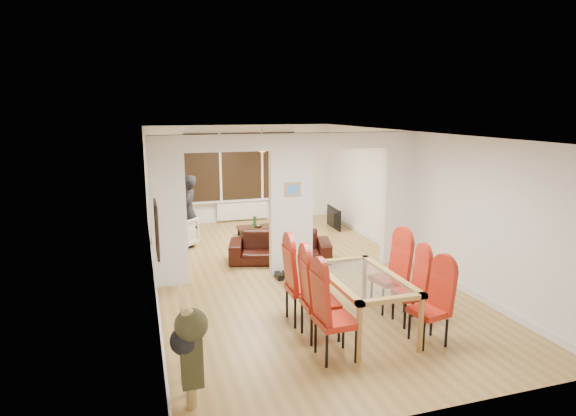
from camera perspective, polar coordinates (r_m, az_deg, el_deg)
name	(u,v)px	position (r m, az deg, el deg)	size (l,w,h in m)	color
floor	(291,272)	(9.17, 0.36, -7.57)	(5.00, 9.00, 0.01)	#9E7B3F
room_walls	(291,204)	(8.83, 0.37, 0.42)	(5.00, 9.00, 2.60)	silver
divider_wall	(291,204)	(8.83, 0.37, 0.42)	(5.00, 0.18, 2.60)	white
bay_window_blinds	(241,166)	(13.05, -5.56, 4.94)	(3.00, 0.08, 1.80)	black
radiator	(242,210)	(13.21, -5.42, -0.26)	(1.40, 0.08, 0.50)	white
pendant_light	(262,145)	(11.95, -3.07, 7.48)	(0.36, 0.36, 0.36)	orange
stair_newel	(185,336)	(5.64, -12.09, -14.65)	(0.40, 1.20, 1.10)	tan
wall_poster	(157,229)	(6.03, -15.32, -2.44)	(0.04, 0.52, 0.67)	gray
pillar_photo	(293,189)	(8.68, 0.57, 2.24)	(0.30, 0.03, 0.25)	#4C8CD8
dining_table	(362,303)	(6.85, 8.77, -11.06)	(0.95, 1.69, 0.79)	olive
dining_chair_la	(336,314)	(6.02, 5.71, -12.41)	(0.46, 0.46, 1.15)	#A22010
dining_chair_lb	(321,297)	(6.50, 3.88, -10.45)	(0.46, 0.46, 1.16)	#A22010
dining_chair_lc	(304,283)	(6.97, 1.90, -8.83)	(0.47, 0.47, 1.17)	#A22010
dining_chair_ra	(429,306)	(6.63, 16.37, -11.03)	(0.42, 0.42, 1.04)	#A22010
dining_chair_rb	(410,289)	(7.15, 14.27, -9.30)	(0.41, 0.41, 1.02)	#A22010
dining_chair_rc	(389,274)	(7.53, 11.86, -7.70)	(0.45, 0.45, 1.12)	#A22010
sofa	(280,247)	(9.72, -0.94, -4.62)	(2.02, 0.79, 0.59)	black
armchair	(175,233)	(10.87, -13.20, -2.91)	(0.75, 0.73, 0.69)	beige
person	(189,211)	(10.88, -11.69, -0.36)	(0.38, 0.58, 1.60)	black
television	(330,218)	(12.43, 5.04, -1.17)	(0.12, 0.92, 0.53)	black
coffee_table	(259,231)	(11.69, -3.47, -2.73)	(1.02, 0.51, 0.23)	black
bottle	(255,222)	(11.49, -3.97, -1.64)	(0.07, 0.07, 0.29)	#143F19
bowl	(258,226)	(11.57, -3.54, -2.16)	(0.20, 0.20, 0.05)	black
shoes	(283,276)	(8.82, -0.61, -8.01)	(0.25, 0.27, 0.10)	black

